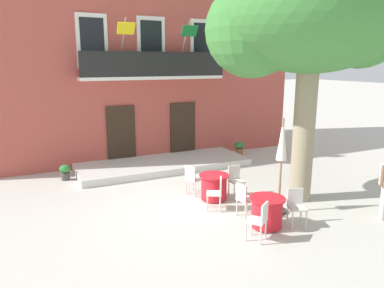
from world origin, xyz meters
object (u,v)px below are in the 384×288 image
Objects in this scene: cafe_chair_middle_0 at (260,219)px; cafe_umbrella at (282,152)px; ground_planter_right at (239,148)px; plane_tree at (308,20)px; ground_planter_left at (65,171)px; cafe_chair_middle_2 at (244,198)px; cafe_chair_middle_1 at (296,204)px; cafe_chair_near_tree_2 at (217,191)px; cafe_table_middle at (267,212)px; cafe_chair_near_tree_0 at (236,178)px; cafe_chair_near_tree_1 at (192,178)px; cafe_table_near_tree at (214,187)px.

cafe_umbrella reaches higher than cafe_chair_middle_0.
cafe_umbrella reaches higher than ground_planter_right.
cafe_umbrella is 4.14× the size of ground_planter_right.
plane_tree is 12.63× the size of ground_planter_left.
ground_planter_right is at bearing 58.77° from cafe_chair_middle_2.
cafe_chair_middle_1 is 7.70m from ground_planter_left.
cafe_chair_near_tree_2 and cafe_chair_middle_1 have the same top height.
cafe_umbrella is (0.84, 0.60, 1.27)m from cafe_table_middle.
cafe_chair_near_tree_0 is 1.00× the size of cafe_chair_middle_2.
cafe_table_middle is 0.95× the size of cafe_chair_middle_2.
cafe_chair_near_tree_1 is 4.55m from ground_planter_left.
cafe_umbrella is 6.14m from ground_planter_right.
cafe_chair_middle_0 is 0.36× the size of cafe_umbrella.
cafe_umbrella reaches higher than cafe_chair_near_tree_2.
plane_tree is at bearing 31.15° from cafe_table_middle.
cafe_chair_near_tree_1 is 3.29m from cafe_chair_middle_1.
ground_planter_right is (2.27, 5.55, -1.32)m from cafe_umbrella.
cafe_umbrella is (0.38, -1.58, 1.14)m from cafe_chair_near_tree_0.
cafe_chair_middle_2 is at bearing -76.00° from cafe_chair_near_tree_1.
cafe_table_near_tree reaches higher than ground_planter_right.
cafe_chair_middle_2 is 1.48× the size of ground_planter_right.
cafe_chair_near_tree_0 is 1.00× the size of cafe_chair_middle_1.
cafe_chair_near_tree_0 is at bearing 96.47° from cafe_chair_middle_1.
cafe_chair_middle_1 is at bearing -83.53° from cafe_chair_near_tree_0.
cafe_table_middle is at bearing -67.95° from cafe_chair_near_tree_2.
cafe_chair_near_tree_2 is at bearing 112.05° from cafe_table_middle.
cafe_umbrella reaches higher than cafe_table_middle.
cafe_chair_near_tree_0 is 2.38m from cafe_chair_middle_1.
cafe_chair_middle_2 is (-0.17, 0.73, 0.14)m from cafe_table_middle.
cafe_chair_middle_2 is at bearing -168.40° from plane_tree.
ground_planter_left is (-4.73, 6.07, -0.23)m from cafe_chair_middle_1.
cafe_table_near_tree is 0.95× the size of cafe_chair_middle_0.
cafe_chair_near_tree_0 reaches higher than cafe_table_near_tree.
cafe_table_middle is 1.64× the size of ground_planter_left.
cafe_umbrella is at bearing -30.63° from cafe_chair_near_tree_2.
cafe_chair_middle_1 is (1.41, -2.97, 0.00)m from cafe_chair_near_tree_1.
cafe_chair_near_tree_2 is (0.10, -1.34, 0.00)m from cafe_chair_near_tree_1.
cafe_chair_near_tree_1 is 2.11m from cafe_chair_middle_2.
cafe_table_middle is at bearing -76.85° from cafe_chair_middle_2.
plane_tree is 8.92m from ground_planter_left.
plane_tree is at bearing 33.63° from cafe_chair_middle_0.
cafe_table_near_tree is 0.95× the size of cafe_chair_near_tree_1.
cafe_table_near_tree is 0.34× the size of cafe_umbrella.
cafe_chair_near_tree_1 is 1.00× the size of cafe_chair_near_tree_2.
cafe_chair_near_tree_2 is 1.05× the size of cafe_table_middle.
plane_tree is 4.82m from cafe_chair_middle_1.
cafe_chair_near_tree_2 is 5.99m from ground_planter_right.
cafe_chair_near_tree_2 is at bearing -128.16° from ground_planter_right.
cafe_table_near_tree is at bearing -130.32° from ground_planter_right.
cafe_umbrella is at bearing 35.68° from cafe_table_middle.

